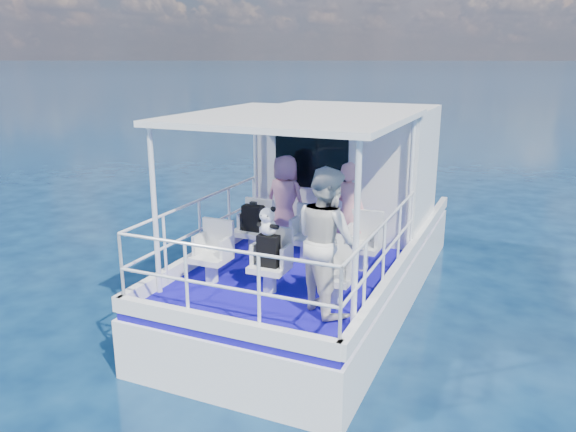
% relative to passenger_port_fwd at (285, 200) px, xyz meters
% --- Properties ---
extents(ground, '(2000.00, 2000.00, 0.00)m').
position_rel_passenger_port_fwd_xyz_m(ground, '(0.64, -0.87, -1.65)').
color(ground, '#081D3B').
rests_on(ground, ground).
extents(hull, '(3.00, 7.00, 1.60)m').
position_rel_passenger_port_fwd_xyz_m(hull, '(0.64, 0.13, -1.65)').
color(hull, white).
rests_on(hull, ground).
extents(deck, '(2.90, 6.90, 0.10)m').
position_rel_passenger_port_fwd_xyz_m(deck, '(0.64, 0.13, -0.80)').
color(deck, '#140A96').
rests_on(deck, hull).
extents(cabin, '(2.85, 2.00, 2.20)m').
position_rel_passenger_port_fwd_xyz_m(cabin, '(0.64, 1.43, 0.35)').
color(cabin, white).
rests_on(cabin, deck).
extents(canopy, '(3.00, 3.20, 0.08)m').
position_rel_passenger_port_fwd_xyz_m(canopy, '(0.64, -1.07, 1.49)').
color(canopy, white).
rests_on(canopy, cabin).
extents(canopy_posts, '(2.77, 2.97, 2.20)m').
position_rel_passenger_port_fwd_xyz_m(canopy_posts, '(0.64, -1.12, 0.35)').
color(canopy_posts, white).
rests_on(canopy_posts, deck).
extents(railings, '(2.84, 3.59, 1.00)m').
position_rel_passenger_port_fwd_xyz_m(railings, '(0.64, -1.44, -0.25)').
color(railings, white).
rests_on(railings, deck).
extents(seat_port_fwd, '(0.48, 0.46, 0.38)m').
position_rel_passenger_port_fwd_xyz_m(seat_port_fwd, '(-0.26, -0.67, -0.56)').
color(seat_port_fwd, silver).
rests_on(seat_port_fwd, deck).
extents(seat_center_fwd, '(0.48, 0.46, 0.38)m').
position_rel_passenger_port_fwd_xyz_m(seat_center_fwd, '(0.64, -0.67, -0.56)').
color(seat_center_fwd, silver).
rests_on(seat_center_fwd, deck).
extents(seat_stbd_fwd, '(0.48, 0.46, 0.38)m').
position_rel_passenger_port_fwd_xyz_m(seat_stbd_fwd, '(1.54, -0.67, -0.56)').
color(seat_stbd_fwd, silver).
rests_on(seat_stbd_fwd, deck).
extents(seat_port_aft, '(0.48, 0.46, 0.38)m').
position_rel_passenger_port_fwd_xyz_m(seat_port_aft, '(-0.26, -1.97, -0.56)').
color(seat_port_aft, silver).
rests_on(seat_port_aft, deck).
extents(seat_center_aft, '(0.48, 0.46, 0.38)m').
position_rel_passenger_port_fwd_xyz_m(seat_center_aft, '(0.64, -1.97, -0.56)').
color(seat_center_aft, silver).
rests_on(seat_center_aft, deck).
extents(seat_stbd_aft, '(0.48, 0.46, 0.38)m').
position_rel_passenger_port_fwd_xyz_m(seat_stbd_aft, '(1.54, -1.97, -0.56)').
color(seat_stbd_aft, silver).
rests_on(seat_stbd_aft, deck).
extents(passenger_port_fwd, '(0.62, 0.48, 1.50)m').
position_rel_passenger_port_fwd_xyz_m(passenger_port_fwd, '(0.00, 0.00, 0.00)').
color(passenger_port_fwd, '#C07C97').
rests_on(passenger_port_fwd, deck).
extents(passenger_stbd_fwd, '(0.64, 0.52, 1.54)m').
position_rel_passenger_port_fwd_xyz_m(passenger_stbd_fwd, '(1.22, -0.38, 0.02)').
color(passenger_stbd_fwd, pink).
rests_on(passenger_stbd_fwd, deck).
extents(passenger_stbd_aft, '(1.11, 1.08, 1.80)m').
position_rel_passenger_port_fwd_xyz_m(passenger_stbd_aft, '(1.51, -2.18, 0.15)').
color(passenger_stbd_aft, silver).
rests_on(passenger_stbd_aft, deck).
extents(backpack_port, '(0.31, 0.18, 0.41)m').
position_rel_passenger_port_fwd_xyz_m(backpack_port, '(-0.26, -0.68, -0.16)').
color(backpack_port, black).
rests_on(backpack_port, seat_port_fwd).
extents(backpack_center, '(0.28, 0.16, 0.42)m').
position_rel_passenger_port_fwd_xyz_m(backpack_center, '(0.65, -2.01, -0.16)').
color(backpack_center, black).
rests_on(backpack_center, seat_center_aft).
extents(compact_camera, '(0.10, 0.06, 0.06)m').
position_rel_passenger_port_fwd_xyz_m(compact_camera, '(-0.25, -0.68, 0.07)').
color(compact_camera, black).
rests_on(compact_camera, backpack_port).
extents(panda, '(0.25, 0.21, 0.39)m').
position_rel_passenger_port_fwd_xyz_m(panda, '(0.64, -2.00, 0.25)').
color(panda, white).
rests_on(panda, backpack_center).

